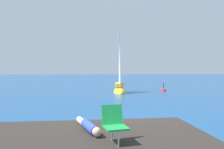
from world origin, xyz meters
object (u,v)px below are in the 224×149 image
sailboat_near (119,89)px  beach_chair (114,122)px  marker_buoy (164,91)px  person_sunbather (88,126)px

sailboat_near → beach_chair: bearing=176.2°
beach_chair → marker_buoy: 19.77m
beach_chair → marker_buoy: beach_chair is taller
sailboat_near → person_sunbather: 16.52m
person_sunbather → marker_buoy: bearing=-41.2°
sailboat_near → beach_chair: sailboat_near is taller
sailboat_near → marker_buoy: (4.81, 1.32, -0.34)m
beach_chair → marker_buoy: bearing=147.3°
sailboat_near → person_sunbather: bearing=173.8°
person_sunbather → marker_buoy: size_ratio=1.50×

